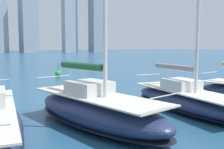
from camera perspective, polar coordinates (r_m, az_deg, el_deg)
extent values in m
cube|color=#8E939D|center=(178.16, -3.61, 13.02)|extent=(6.91, 7.89, 50.41)
cube|color=#9FA5AF|center=(176.53, -9.24, 10.40)|extent=(8.71, 6.15, 34.32)
cube|color=#969BA5|center=(170.01, -17.75, 11.14)|extent=(9.31, 11.87, 38.88)
cylinder|color=silver|center=(19.80, 20.36, 0.41)|extent=(2.17, 0.35, 0.04)
ellipsoid|color=navy|center=(14.45, 15.97, -5.62)|extent=(3.49, 8.68, 1.01)
ellipsoid|color=black|center=(14.51, 15.93, -6.69)|extent=(3.50, 8.72, 0.10)
cube|color=beige|center=(14.36, 16.03, -3.53)|extent=(2.93, 7.62, 0.06)
cube|color=silver|center=(14.70, 14.78, -2.08)|extent=(1.66, 2.03, 0.55)
cylinder|color=silver|center=(13.85, 18.32, 14.22)|extent=(0.16, 0.16, 8.68)
cylinder|color=silver|center=(15.10, 13.33, 1.13)|extent=(0.59, 3.53, 0.12)
cylinder|color=gray|center=(15.09, 13.34, 1.58)|extent=(0.75, 3.27, 0.32)
cylinder|color=silver|center=(17.31, 7.88, -0.03)|extent=(1.78, 0.28, 0.04)
ellipsoid|color=navy|center=(11.24, -3.43, -8.00)|extent=(3.82, 8.18, 1.27)
ellipsoid|color=black|center=(11.33, -3.42, -9.72)|extent=(3.84, 8.22, 0.10)
cube|color=beige|center=(11.10, -3.46, -4.66)|extent=(3.21, 7.17, 0.06)
cube|color=silver|center=(11.42, -4.94, -2.82)|extent=(1.80, 1.96, 0.55)
cylinder|color=silver|center=(11.80, -6.69, 1.24)|extent=(0.66, 3.28, 0.12)
cylinder|color=#1E5633|center=(11.79, -6.70, 1.82)|extent=(0.82, 3.05, 0.32)
cylinder|color=silver|center=(8.51, 11.87, -4.48)|extent=(1.65, 0.31, 0.04)
cylinder|color=silver|center=(13.94, -12.53, -0.45)|extent=(1.90, 0.36, 0.04)
sphere|color=green|center=(30.27, -11.64, 0.17)|extent=(0.70, 0.70, 0.70)
cylinder|color=black|center=(30.21, -11.66, 1.49)|extent=(0.06, 0.06, 0.70)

